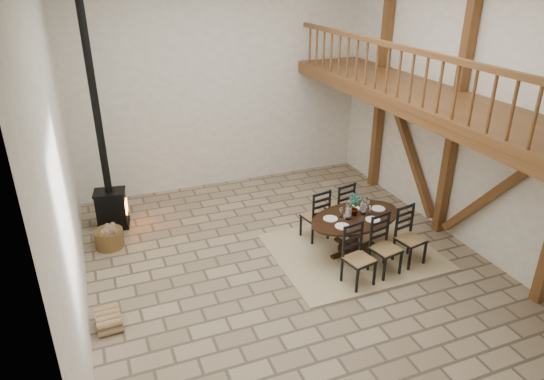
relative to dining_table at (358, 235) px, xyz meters
name	(u,v)px	position (x,y,z in m)	size (l,w,h in m)	color
ground	(288,263)	(-1.32, 0.22, -0.42)	(8.00, 8.00, 0.00)	#998566
room_shell	(356,96)	(-0.13, 0.22, 2.59)	(7.02, 8.02, 5.01)	white
rug	(353,251)	(-0.02, 0.11, -0.41)	(3.00, 2.50, 0.02)	#C5B87F
dining_table	(358,235)	(0.00, 0.00, 0.00)	(2.05, 2.30, 1.20)	black
wood_stove	(107,177)	(-4.19, 2.84, 0.71)	(0.70, 0.58, 5.00)	black
log_basket	(109,238)	(-4.33, 2.03, -0.22)	(0.55, 0.55, 0.45)	brown
log_stack	(109,320)	(-4.54, -0.39, -0.30)	(0.38, 0.51, 0.25)	#A08359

